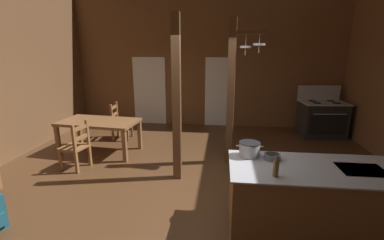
# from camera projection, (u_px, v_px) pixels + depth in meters

# --- Properties ---
(ground_plane) EXTENTS (8.58, 9.06, 0.10)m
(ground_plane) POSITION_uv_depth(u_px,v_px,m) (189.00, 196.00, 4.43)
(ground_plane) COLOR #4C301C
(wall_back) EXTENTS (8.58, 0.14, 4.50)m
(wall_back) POSITION_uv_depth(u_px,v_px,m) (207.00, 50.00, 7.87)
(wall_back) COLOR brown
(wall_back) RESTS_ON ground_plane
(glazed_door_back_left) EXTENTS (1.00, 0.01, 2.05)m
(glazed_door_back_left) POSITION_uv_depth(u_px,v_px,m) (150.00, 91.00, 8.31)
(glazed_door_back_left) COLOR white
(glazed_door_back_left) RESTS_ON ground_plane
(glazed_panel_back_right) EXTENTS (0.84, 0.01, 2.05)m
(glazed_panel_back_right) POSITION_uv_depth(u_px,v_px,m) (219.00, 92.00, 8.07)
(glazed_panel_back_right) COLOR white
(glazed_panel_back_right) RESTS_ON ground_plane
(kitchen_island) EXTENTS (2.17, 0.97, 0.91)m
(kitchen_island) POSITION_uv_depth(u_px,v_px,m) (316.00, 201.00, 3.34)
(kitchen_island) COLOR brown
(kitchen_island) RESTS_ON ground_plane
(stove_range) EXTENTS (1.21, 0.91, 1.32)m
(stove_range) POSITION_uv_depth(u_px,v_px,m) (322.00, 118.00, 7.21)
(stove_range) COLOR black
(stove_range) RESTS_ON ground_plane
(support_post_with_pot_rack) EXTENTS (0.69, 0.26, 2.85)m
(support_post_with_pot_rack) POSITION_uv_depth(u_px,v_px,m) (233.00, 88.00, 5.25)
(support_post_with_pot_rack) COLOR brown
(support_post_with_pot_rack) RESTS_ON ground_plane
(support_post_center) EXTENTS (0.14, 0.14, 2.85)m
(support_post_center) POSITION_uv_depth(u_px,v_px,m) (177.00, 101.00, 4.59)
(support_post_center) COLOR brown
(support_post_center) RESTS_ON ground_plane
(dining_table) EXTENTS (1.78, 1.06, 0.74)m
(dining_table) POSITION_uv_depth(u_px,v_px,m) (99.00, 125.00, 6.01)
(dining_table) COLOR brown
(dining_table) RESTS_ON ground_plane
(ladderback_chair_near_window) EXTENTS (0.46, 0.46, 0.95)m
(ladderback_chair_near_window) POSITION_uv_depth(u_px,v_px,m) (120.00, 122.00, 6.98)
(ladderback_chair_near_window) COLOR brown
(ladderback_chair_near_window) RESTS_ON ground_plane
(ladderback_chair_by_post) EXTENTS (0.52, 0.52, 0.95)m
(ladderback_chair_by_post) POSITION_uv_depth(u_px,v_px,m) (76.00, 147.00, 5.23)
(ladderback_chair_by_post) COLOR brown
(ladderback_chair_by_post) RESTS_ON ground_plane
(stockpot_on_counter) EXTENTS (0.35, 0.28, 0.19)m
(stockpot_on_counter) POSITION_uv_depth(u_px,v_px,m) (249.00, 149.00, 3.55)
(stockpot_on_counter) COLOR #A8AAB2
(stockpot_on_counter) RESTS_ON kitchen_island
(mixing_bowl_on_counter) EXTENTS (0.21, 0.21, 0.07)m
(mixing_bowl_on_counter) POSITION_uv_depth(u_px,v_px,m) (272.00, 156.00, 3.46)
(mixing_bowl_on_counter) COLOR slate
(mixing_bowl_on_counter) RESTS_ON kitchen_island
(bottle_tall_on_counter) EXTENTS (0.07, 0.07, 0.24)m
(bottle_tall_on_counter) POSITION_uv_depth(u_px,v_px,m) (276.00, 168.00, 2.99)
(bottle_tall_on_counter) COLOR brown
(bottle_tall_on_counter) RESTS_ON kitchen_island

